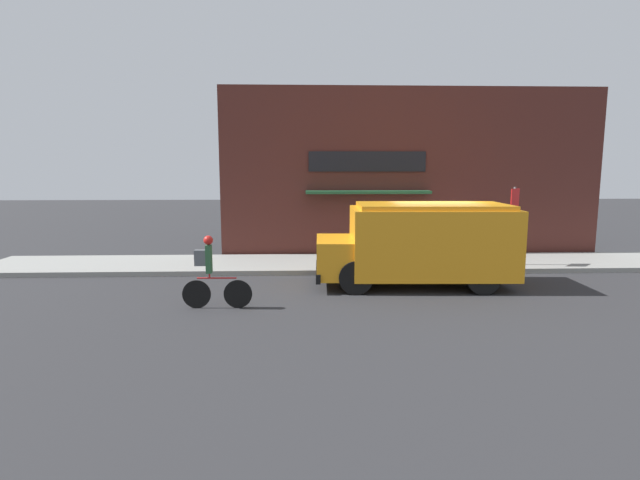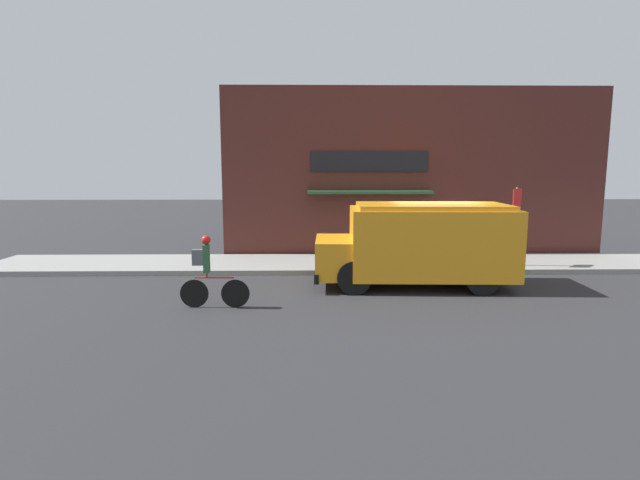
{
  "view_description": "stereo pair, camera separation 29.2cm",
  "coord_description": "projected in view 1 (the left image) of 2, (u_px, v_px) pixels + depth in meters",
  "views": [
    {
      "loc": [
        -3.95,
        -14.59,
        3.22
      ],
      "look_at": [
        -3.4,
        -0.2,
        1.1
      ],
      "focal_mm": 28.0,
      "sensor_mm": 36.0,
      "label": 1
    },
    {
      "loc": [
        -3.66,
        -14.6,
        3.22
      ],
      "look_at": [
        -3.4,
        -0.2,
        1.1
      ],
      "focal_mm": 28.0,
      "sensor_mm": 36.0,
      "label": 2
    }
  ],
  "objects": [
    {
      "name": "ground_plane",
      "position": [
        432.0,
        274.0,
        15.04
      ],
      "size": [
        70.0,
        70.0,
        0.0
      ],
      "primitive_type": "plane",
      "color": "#2B2B2D"
    },
    {
      "name": "sidewalk",
      "position": [
        421.0,
        263.0,
        16.44
      ],
      "size": [
        28.0,
        2.85,
        0.15
      ],
      "color": "gray",
      "rests_on": "ground_plane"
    },
    {
      "name": "storefront",
      "position": [
        411.0,
        174.0,
        17.6
      ],
      "size": [
        13.54,
        0.82,
        5.98
      ],
      "color": "#4C231E",
      "rests_on": "ground_plane"
    },
    {
      "name": "school_bus",
      "position": [
        421.0,
        243.0,
        13.47
      ],
      "size": [
        5.32,
        2.78,
        2.24
      ],
      "rotation": [
        0.0,
        0.0,
        -0.04
      ],
      "color": "orange",
      "rests_on": "ground_plane"
    },
    {
      "name": "cyclist",
      "position": [
        211.0,
        273.0,
        11.35
      ],
      "size": [
        1.6,
        0.21,
        1.68
      ],
      "rotation": [
        0.0,
        0.0,
        -0.02
      ],
      "color": "black",
      "rests_on": "ground_plane"
    },
    {
      "name": "stop_sign_post",
      "position": [
        514.0,
        213.0,
        15.52
      ],
      "size": [
        0.45,
        0.45,
        2.45
      ],
      "color": "slate",
      "rests_on": "sidewalk"
    }
  ]
}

